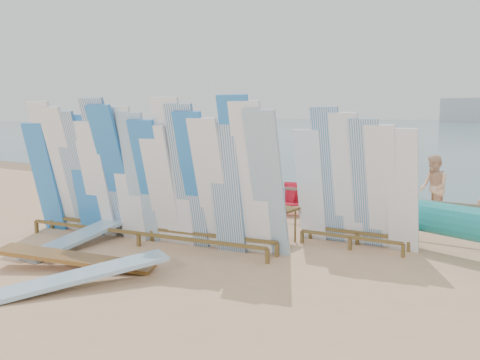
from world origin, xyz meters
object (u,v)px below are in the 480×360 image
Objects in this scene: side_surfboard_rack at (355,185)px; beachgoer_11 at (214,162)px; beachgoer_0 at (129,161)px; beachgoer_3 at (262,168)px; beach_chair_left at (284,205)px; beachgoer_2 at (244,174)px; beachgoer_4 at (248,173)px; beachgoer_8 at (433,187)px; flat_board_c at (77,268)px; beachgoer_6 at (352,184)px; stroller at (312,198)px; vendor_table at (275,223)px; main_surfboard_rack at (145,179)px; flat_board_b at (82,287)px; beachgoer_1 at (208,172)px; beach_chair_right at (293,206)px; beachgoer_7 at (396,183)px; beachgoer_extra_1 at (184,160)px; flat_board_a at (83,246)px.

side_surfboard_rack reaches higher than beachgoer_11.
beachgoer_3 reaches higher than beachgoer_0.
beach_chair_left is at bearing 138.93° from side_surfboard_rack.
beachgoer_0 is at bearing -60.54° from beachgoer_2.
beachgoer_8 is (5.19, 0.66, -0.07)m from beachgoer_4.
flat_board_c is 1.52× the size of beachgoer_4.
beachgoer_4 reaches higher than beachgoer_6.
beachgoer_0 is (-7.68, 1.75, 0.68)m from beach_chair_left.
stroller is at bearing -104.57° from beachgoer_8.
beachgoer_8 reaches higher than vendor_table.
stroller is 5.69m from beachgoer_11.
main_surfboard_rack is at bearing -109.49° from beachgoer_6.
main_surfboard_rack is 5.40m from beachgoer_4.
main_surfboard_rack reaches higher than side_surfboard_rack.
stroller is at bearing 0.82° from beachgoer_3.
beachgoer_2 is at bearing 134.01° from flat_board_b.
stroller is 4.14m from beachgoer_1.
vendor_table is 2.99m from beach_chair_left.
beachgoer_3 is at bearing 54.15° from beachgoer_0.
beach_chair_left is (-0.26, 6.83, 0.23)m from flat_board_b.
beachgoer_1 is 1.55m from beachgoer_2.
side_surfboard_rack is 9.10m from beachgoer_11.
beach_chair_right is 0.50× the size of beachgoer_2.
beachgoer_1 reaches higher than vendor_table.
vendor_table is at bearing -81.71° from beachgoer_11.
beachgoer_7 is at bearing -48.36° from beachgoer_4.
stroller is at bearing -37.64° from flat_board_c.
beachgoer_3 is (-0.28, 1.23, 0.04)m from beachgoer_4.
flat_board_b is 11.02m from beachgoer_11.
beachgoer_7 is (2.11, 2.03, 0.54)m from beach_chair_right.
beachgoer_6 is at bearing 88.16° from vendor_table.
beachgoer_8 is at bearing -47.55° from beachgoer_11.
beachgoer_2 is (-2.53, 0.47, 0.47)m from stroller.
beachgoer_11 is at bearing 108.28° from main_surfboard_rack.
beachgoer_3 is at bearing 116.74° from beach_chair_right.
beach_chair_right is 0.47× the size of beachgoer_0.
beachgoer_11 is (-4.87, 9.84, 0.91)m from flat_board_b.
beachgoer_11 reaches higher than beachgoer_6.
side_surfboard_rack reaches higher than flat_board_c.
beachgoer_8 reaches higher than stroller.
beachgoer_0 reaches higher than beachgoer_7.
beach_chair_left is at bearing 70.44° from main_surfboard_rack.
side_surfboard_rack is 5.58m from beachgoer_4.
beach_chair_right is at bearing 118.12° from flat_board_b.
beachgoer_0 is 0.99× the size of beachgoer_extra_1.
beachgoer_extra_1 is 8.48m from beachgoer_7.
side_surfboard_rack is at bearing -42.54° from stroller.
beachgoer_1 is 1.02× the size of beachgoer_7.
flat_board_b is 1.52× the size of beachgoer_4.
flat_board_a is 1.52× the size of beachgoer_4.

